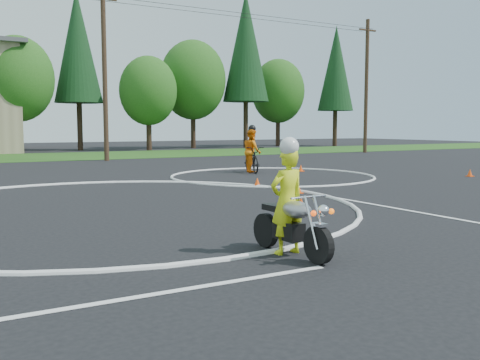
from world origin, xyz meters
TOP-DOWN VIEW (x-y plane):
  - ground at (0.00, 0.00)m, footprint 120.00×120.00m
  - grass_strip at (0.00, 27.00)m, footprint 120.00×10.00m
  - course_markings at (2.17, 4.35)m, footprint 19.05×19.05m
  - primary_motorcycle at (1.06, -3.20)m, footprint 0.66×1.88m
  - rider_primary_grp at (1.05, -3.07)m, footprint 0.63×0.43m
  - rider_second_grp at (8.28, 10.02)m, footprint 1.34×2.27m
  - traffic_cones at (4.58, 3.78)m, footprint 20.20×11.29m
  - treeline at (14.78, 34.61)m, footprint 38.20×8.10m
  - utility_poles at (5.00, 21.00)m, footprint 41.60×1.12m

SIDE VIEW (x-z plane):
  - ground at x=0.00m, z-range 0.00..0.00m
  - course_markings at x=2.17m, z-range -0.05..0.07m
  - grass_strip at x=0.00m, z-range 0.00..0.02m
  - traffic_cones at x=4.58m, z-range -0.01..0.29m
  - primary_motorcycle at x=1.06m, z-range -0.01..0.97m
  - rider_second_grp at x=8.28m, z-range -0.30..1.76m
  - rider_primary_grp at x=1.05m, z-range -0.03..1.80m
  - utility_poles at x=5.00m, z-range 0.20..10.20m
  - treeline at x=14.78m, z-range -0.64..13.88m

